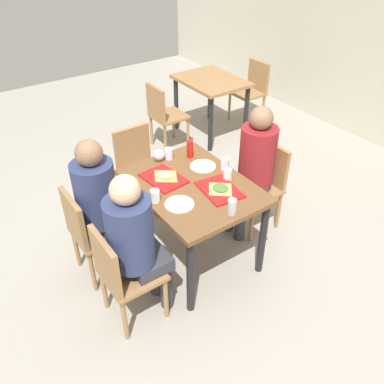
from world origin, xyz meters
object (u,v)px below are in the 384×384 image
object	(u,v)px
chair_left_end	(138,163)
background_chair_near	(163,113)
main_table	(192,195)
tray_red_far	(219,190)
person_in_brown_jacket	(135,238)
pizza_slice_a	(166,175)
chair_near_left	(89,229)
plastic_cup_c	(169,154)
chair_near_right	(121,272)
plastic_cup_d	(228,175)
paper_plate_center	(203,166)
plastic_cup_a	(225,164)
person_in_red	(101,198)
person_far_side	(254,162)
tray_red_near	(164,178)
paper_plate_near_edge	(179,204)
plastic_cup_b	(155,196)
condiment_bottle	(190,149)
background_table	(211,89)
chair_far_side	(263,181)
pizza_slice_b	(220,188)
background_chair_far	(252,87)
soda_can	(232,207)
foil_bundle	(159,155)

from	to	relation	value
chair_left_end	background_chair_near	distance (m)	1.20
main_table	tray_red_far	world-z (taller)	tray_red_far
person_in_brown_jacket	tray_red_far	size ratio (longest dim) A/B	3.47
background_chair_near	pizza_slice_a	bearing A→B (deg)	-30.59
chair_near_left	plastic_cup_c	xyz separation A→B (m)	(-0.17, 0.87, 0.32)
chair_near_right	pizza_slice_a	bearing A→B (deg)	124.96
person_in_brown_jacket	plastic_cup_d	world-z (taller)	person_in_brown_jacket
paper_plate_center	plastic_cup_a	xyz separation A→B (m)	(0.14, 0.13, 0.05)
person_in_red	person_far_side	size ratio (longest dim) A/B	1.00
person_in_red	plastic_cup_d	xyz separation A→B (m)	(0.39, 0.93, 0.08)
tray_red_far	plastic_cup_d	xyz separation A→B (m)	(-0.08, 0.15, 0.04)
person_far_side	tray_red_near	xyz separation A→B (m)	(-0.19, -0.81, 0.04)
background_chair_near	plastic_cup_a	bearing A→B (deg)	-14.90
paper_plate_near_edge	plastic_cup_b	size ratio (longest dim) A/B	2.20
condiment_bottle	background_table	distance (m)	1.98
paper_plate_near_edge	plastic_cup_a	size ratio (longest dim) A/B	2.20
chair_left_end	paper_plate_center	size ratio (longest dim) A/B	3.81
pizza_slice_a	plastic_cup_a	world-z (taller)	plastic_cup_a
background_table	person_in_brown_jacket	bearing A→B (deg)	-46.86
tray_red_far	plastic_cup_c	xyz separation A→B (m)	(-0.64, -0.06, 0.04)
plastic_cup_c	background_table	distance (m)	2.04
chair_far_side	background_table	size ratio (longest dim) A/B	0.93
chair_near_right	chair_left_end	bearing A→B (deg)	146.52
background_chair_near	paper_plate_center	bearing A→B (deg)	-20.04
chair_far_side	paper_plate_near_edge	bearing A→B (deg)	-80.87
chair_near_left	pizza_slice_a	bearing A→B (deg)	83.50
chair_near_right	paper_plate_center	distance (m)	1.16
paper_plate_center	plastic_cup_d	xyz separation A→B (m)	(0.28, 0.04, 0.05)
pizza_slice_b	background_chair_far	bearing A→B (deg)	132.83
pizza_slice_a	pizza_slice_b	distance (m)	0.47
person_far_side	soda_can	xyz separation A→B (m)	(0.47, -0.64, 0.09)
chair_far_side	tray_red_far	bearing A→B (deg)	-74.05
person_in_brown_jacket	foil_bundle	xyz separation A→B (m)	(-0.75, 0.64, 0.08)
tray_red_far	background_chair_near	world-z (taller)	background_chair_near
person_far_side	background_chair_far	size ratio (longest dim) A/B	1.49
plastic_cup_a	plastic_cup_b	size ratio (longest dim) A/B	1.00
chair_left_end	pizza_slice_b	xyz separation A→B (m)	(1.14, 0.13, 0.30)
background_chair_near	chair_near_left	bearing A→B (deg)	-46.79
tray_red_far	soda_can	size ratio (longest dim) A/B	2.95
plastic_cup_b	plastic_cup_c	bearing A→B (deg)	138.33
main_table	foil_bundle	world-z (taller)	foil_bundle
chair_left_end	person_in_brown_jacket	distance (m)	1.40
plastic_cup_b	tray_red_far	bearing A→B (deg)	70.97
chair_left_end	person_far_side	world-z (taller)	person_far_side
chair_near_left	soda_can	xyz separation A→B (m)	(0.75, 0.82, 0.33)
main_table	background_chair_near	size ratio (longest dim) A/B	1.32
person_in_brown_jacket	paper_plate_near_edge	distance (m)	0.45
chair_far_side	person_far_side	distance (m)	0.28
main_table	plastic_cup_d	size ratio (longest dim) A/B	11.06
chair_left_end	tray_red_near	distance (m)	0.81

